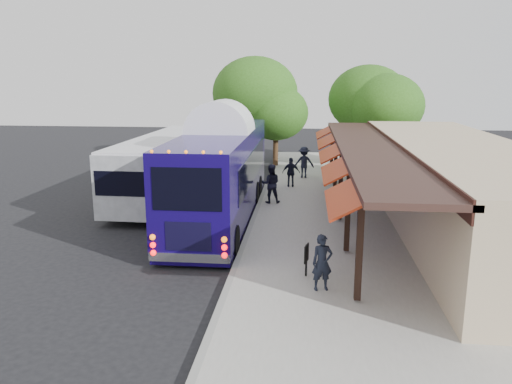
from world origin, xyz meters
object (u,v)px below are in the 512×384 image
at_px(ped_a, 322,263).
at_px(ped_d, 304,162).
at_px(ped_b, 271,184).
at_px(sign_board, 306,255).
at_px(coach_bus, 221,169).
at_px(ped_c, 291,172).
at_px(city_bus, 166,164).

distance_m(ped_a, ped_d, 16.68).
bearing_deg(ped_b, ped_d, -108.99).
bearing_deg(sign_board, ped_d, 104.49).
height_order(ped_b, ped_d, ped_b).
xyz_separation_m(coach_bus, ped_d, (3.62, 8.82, -1.13)).
height_order(ped_a, ped_c, ped_a).
bearing_deg(ped_d, sign_board, 83.81).
xyz_separation_m(city_bus, ped_d, (7.19, 5.21, -0.67)).
distance_m(ped_b, ped_d, 6.68).
distance_m(ped_a, sign_board, 1.09).
distance_m(coach_bus, ped_b, 3.31).
relative_size(ped_c, ped_d, 0.87).
bearing_deg(ped_c, city_bus, 18.60).
bearing_deg(city_bus, ped_c, 21.87).
bearing_deg(ped_c, ped_d, -106.25).
bearing_deg(sign_board, ped_b, 114.65).
xyz_separation_m(ped_b, sign_board, (1.77, -9.20, -0.26)).
relative_size(city_bus, sign_board, 11.70).
distance_m(coach_bus, ped_a, 9.02).
height_order(ped_b, sign_board, ped_b).
relative_size(coach_bus, ped_a, 7.84).
distance_m(ped_c, ped_d, 2.84).
relative_size(ped_a, ped_c, 1.00).
relative_size(ped_a, sign_board, 1.63).
xyz_separation_m(ped_c, sign_board, (0.89, -12.93, -0.14)).
relative_size(ped_a, ped_d, 0.88).
bearing_deg(sign_board, ped_c, 107.72).
height_order(city_bus, ped_b, city_bus).
bearing_deg(coach_bus, ped_c, 64.23).
height_order(coach_bus, ped_c, coach_bus).
bearing_deg(ped_b, coach_bus, 43.33).
distance_m(ped_a, ped_c, 13.97).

